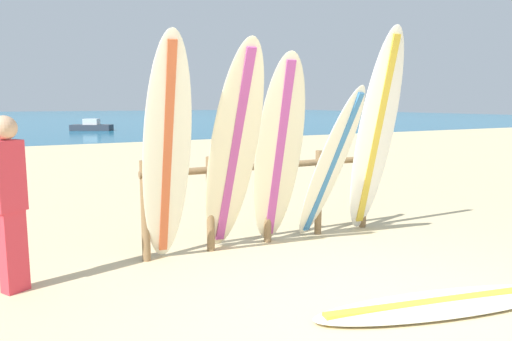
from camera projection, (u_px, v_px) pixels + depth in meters
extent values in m
plane|color=#D3BC8C|center=(383.00, 327.00, 3.64)|extent=(120.00, 120.00, 0.00)
cube|color=#196B93|center=(23.00, 117.00, 54.25)|extent=(120.00, 80.00, 0.01)
cylinder|color=olive|center=(145.00, 211.00, 5.09)|extent=(0.09, 0.09, 1.09)
cylinder|color=olive|center=(210.00, 204.00, 5.44)|extent=(0.09, 0.09, 1.09)
cylinder|color=olive|center=(268.00, 198.00, 5.80)|extent=(0.09, 0.09, 1.09)
cylinder|color=olive|center=(318.00, 193.00, 6.15)|extent=(0.09, 0.09, 1.09)
cylinder|color=olive|center=(364.00, 188.00, 6.50)|extent=(0.09, 0.09, 1.09)
cylinder|color=olive|center=(268.00, 166.00, 5.74)|extent=(3.10, 0.08, 0.08)
ellipsoid|color=silver|center=(167.00, 155.00, 4.75)|extent=(0.59, 0.99, 2.36)
cube|color=#CC5933|center=(167.00, 155.00, 4.75)|extent=(0.19, 0.88, 2.18)
ellipsoid|color=beige|center=(233.00, 153.00, 5.08)|extent=(0.62, 1.17, 2.32)
cube|color=#A53F8C|center=(233.00, 153.00, 5.08)|extent=(0.18, 1.06, 2.15)
ellipsoid|color=beige|center=(278.00, 153.00, 5.46)|extent=(0.69, 0.88, 2.24)
cube|color=#A53F8C|center=(278.00, 153.00, 5.46)|extent=(0.22, 0.76, 2.07)
ellipsoid|color=white|center=(330.00, 165.00, 5.71)|extent=(0.66, 1.03, 1.90)
cube|color=#3372B2|center=(330.00, 165.00, 5.71)|extent=(0.26, 0.90, 1.76)
ellipsoid|color=white|center=(376.00, 134.00, 6.04)|extent=(0.61, 0.82, 2.60)
cube|color=gold|center=(376.00, 134.00, 6.04)|extent=(0.17, 0.73, 2.40)
ellipsoid|color=silver|center=(444.00, 303.00, 3.98)|extent=(2.41, 1.01, 0.07)
cube|color=gold|center=(444.00, 303.00, 3.98)|extent=(2.13, 0.54, 0.08)
cube|color=#D8333F|center=(13.00, 251.00, 4.29)|extent=(0.25, 0.22, 0.74)
cube|color=#D8333F|center=(8.00, 176.00, 4.19)|extent=(0.30, 0.27, 0.63)
sphere|color=tan|center=(4.00, 128.00, 4.13)|extent=(0.21, 0.21, 0.21)
cube|color=#333842|center=(92.00, 128.00, 29.01)|extent=(2.54, 1.99, 0.35)
cube|color=silver|center=(91.00, 122.00, 28.96)|extent=(1.07, 1.00, 0.36)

